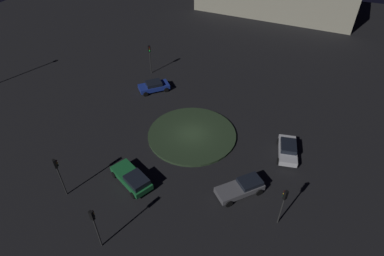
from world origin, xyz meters
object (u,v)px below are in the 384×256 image
Objects in this scene: traffic_light_southwest at (284,201)px; car_green at (133,178)px; car_white at (288,149)px; traffic_light_northwest at (58,171)px; traffic_light_west at (94,222)px; car_blue at (154,86)px; traffic_light_northeast at (150,54)px; car_grey at (242,187)px.

car_green is at bearing 39.05° from traffic_light_southwest.
car_white is 22.18m from traffic_light_northwest.
car_white is 20.09m from traffic_light_west.
traffic_light_northeast is (3.99, 2.64, 2.33)m from car_blue.
traffic_light_west reaches higher than traffic_light_northwest.
car_grey is 24.54m from traffic_light_northeast.
car_blue is 0.92× the size of car_white.
car_blue is 18.81m from traffic_light_northwest.
traffic_light_northeast is (19.13, 8.69, 2.29)m from car_green.
car_grey is 4.73m from traffic_light_southwest.
traffic_light_northwest is (-22.62, -3.73, 0.12)m from traffic_light_northeast.
car_white is 1.02× the size of car_grey.
car_green reaches higher than car_blue.
traffic_light_northeast is at bearing 78.60° from car_blue.
traffic_light_northeast is 28.48m from traffic_light_southwest.
traffic_light_west is (-16.24, 11.59, 2.43)m from car_white.
traffic_light_southwest is at bearing -44.87° from traffic_light_northwest.
car_blue is at bearing -117.84° from car_white.
traffic_light_northeast is at bearing -125.53° from car_white.
traffic_light_west is 14.56m from traffic_light_southwest.
traffic_light_west reaches higher than car_blue.
car_green is 13.67m from traffic_light_southwest.
traffic_light_northwest is at bearing -131.52° from car_blue.
car_grey is at bearing -137.29° from car_green.
car_green reaches higher than car_grey.
traffic_light_southwest reaches higher than car_blue.
car_grey is at bearing -35.47° from car_white.
car_grey is 1.08× the size of traffic_light_southwest.
traffic_light_west reaches higher than traffic_light_northeast.
car_grey is (-6.75, 2.95, -0.02)m from car_white.
traffic_light_northeast is at bearing -40.31° from car_green.
traffic_light_northwest is at bearing 48.23° from traffic_light_southwest.
car_grey is 1.04× the size of traffic_light_northeast.
traffic_light_southwest is at bearing -6.55° from car_white.
traffic_light_west is 1.01× the size of traffic_light_northwest.
traffic_light_northeast is at bearing -5.07° from traffic_light_southwest.
traffic_light_west is at bearing -116.65° from car_blue.
car_grey is (3.05, -9.69, -0.03)m from car_green.
traffic_light_west is 6.70m from traffic_light_northwest.
traffic_light_northeast reaches higher than car_grey.
traffic_light_northeast is at bearing 40.21° from traffic_light_northwest.
traffic_light_northeast is (16.08, 18.38, 2.32)m from car_grey.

